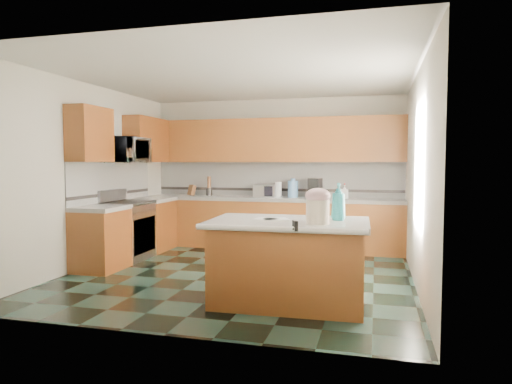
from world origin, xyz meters
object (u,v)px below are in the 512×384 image
(island_top, at_px, (289,223))
(soap_bottle_island, at_px, (338,202))
(toaster_oven, at_px, (265,191))
(coffee_maker, at_px, (315,188))
(treat_jar, at_px, (318,212))
(knife_block, at_px, (192,190))
(island_base, at_px, (289,265))

(island_top, height_order, soap_bottle_island, soap_bottle_island)
(toaster_oven, height_order, coffee_maker, coffee_maker)
(treat_jar, bearing_deg, coffee_maker, 94.59)
(coffee_maker, bearing_deg, knife_block, -167.51)
(treat_jar, bearing_deg, island_top, 143.22)
(soap_bottle_island, relative_size, knife_block, 2.06)
(island_base, bearing_deg, soap_bottle_island, 10.28)
(island_top, relative_size, knife_block, 8.69)
(island_top, bearing_deg, soap_bottle_island, 10.28)
(knife_block, bearing_deg, island_top, -28.47)
(treat_jar, height_order, knife_block, treat_jar)
(treat_jar, height_order, coffee_maker, coffee_maker)
(soap_bottle_island, bearing_deg, coffee_maker, 91.46)
(knife_block, distance_m, toaster_oven, 1.42)
(island_base, height_order, treat_jar, treat_jar)
(island_base, distance_m, toaster_oven, 3.37)
(soap_bottle_island, bearing_deg, island_base, -178.29)
(toaster_oven, relative_size, coffee_maker, 1.12)
(knife_block, height_order, toaster_oven, toaster_oven)
(island_base, relative_size, knife_block, 8.18)
(soap_bottle_island, bearing_deg, treat_jar, -128.67)
(soap_bottle_island, distance_m, toaster_oven, 3.41)
(island_top, height_order, treat_jar, treat_jar)
(soap_bottle_island, height_order, knife_block, soap_bottle_island)
(soap_bottle_island, bearing_deg, island_top, -178.29)
(island_base, xyz_separation_m, soap_bottle_island, (0.52, 0.11, 0.69))
(soap_bottle_island, bearing_deg, toaster_oven, 106.60)
(island_top, bearing_deg, coffee_maker, 90.40)
(island_base, xyz_separation_m, island_top, (-0.00, 0.00, 0.46))
(treat_jar, xyz_separation_m, soap_bottle_island, (0.18, 0.34, 0.08))
(soap_bottle_island, bearing_deg, knife_block, 123.87)
(island_top, relative_size, toaster_oven, 4.42)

